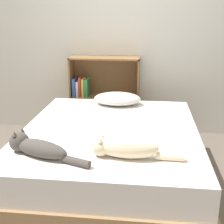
# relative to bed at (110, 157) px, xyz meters

# --- Properties ---
(ground_plane) EXTENTS (8.00, 8.00, 0.00)m
(ground_plane) POSITION_rel_bed_xyz_m (0.00, 0.00, -0.26)
(ground_plane) COLOR brown
(wall_back) EXTENTS (8.00, 0.06, 2.50)m
(wall_back) POSITION_rel_bed_xyz_m (0.00, 1.37, 0.99)
(wall_back) COLOR silver
(wall_back) RESTS_ON ground_plane
(bed) EXTENTS (1.50, 1.81, 0.53)m
(bed) POSITION_rel_bed_xyz_m (0.00, 0.00, 0.00)
(bed) COLOR #99754C
(bed) RESTS_ON ground_plane
(pillow) EXTENTS (0.49, 0.33, 0.13)m
(pillow) POSITION_rel_bed_xyz_m (-0.01, 0.71, 0.33)
(pillow) COLOR beige
(pillow) RESTS_ON bed
(cat_light) EXTENTS (0.61, 0.16, 0.15)m
(cat_light) POSITION_rel_bed_xyz_m (0.16, -0.53, 0.34)
(cat_light) COLOR beige
(cat_light) RESTS_ON bed
(cat_dark) EXTENTS (0.61, 0.30, 0.16)m
(cat_dark) POSITION_rel_bed_xyz_m (-0.44, -0.57, 0.33)
(cat_dark) COLOR #47423D
(cat_dark) RESTS_ON bed
(bookshelf) EXTENTS (0.83, 0.26, 0.95)m
(bookshelf) POSITION_rel_bed_xyz_m (-0.25, 1.24, 0.23)
(bookshelf) COLOR brown
(bookshelf) RESTS_ON ground_plane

